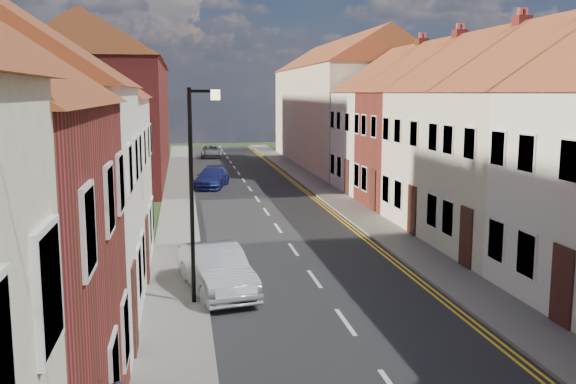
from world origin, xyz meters
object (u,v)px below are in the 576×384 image
car_mid (216,270)px  car_far (212,178)px  car_distant (211,151)px  lamppost (194,182)px

car_mid → car_far: bearing=75.8°
car_mid → car_far: 21.99m
car_mid → car_distant: car_mid is taller
car_mid → car_distant: size_ratio=1.05×
car_mid → car_far: car_mid is taller
car_distant → car_far: bearing=-91.0°
car_mid → car_distant: bearing=75.7°
lamppost → car_distant: lamppost is taller
car_distant → lamppost: bearing=-91.7°
lamppost → car_distant: (2.31, 42.59, -2.96)m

